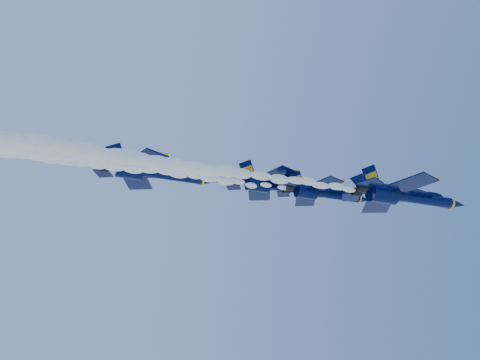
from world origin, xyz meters
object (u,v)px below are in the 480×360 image
object	(u,v)px
jet_lead	(405,196)
jet_third	(278,186)
jet_second	(323,193)
jet_fourth	(153,172)

from	to	relation	value
jet_lead	jet_third	distance (m)	20.20
jet_lead	jet_third	bearing A→B (deg)	136.27
jet_lead	jet_third	xyz separation A→B (m)	(-14.10, 13.49, 5.21)
jet_second	jet_fourth	xyz separation A→B (m)	(-25.11, 11.82, 4.98)
jet_third	jet_fourth	size ratio (longest dim) A/B	0.87
jet_second	jet_fourth	bearing A→B (deg)	154.79
jet_second	jet_third	bearing A→B (deg)	144.90
jet_lead	jet_second	world-z (taller)	jet_second
jet_second	jet_lead	bearing A→B (deg)	-48.78
jet_lead	jet_fourth	size ratio (longest dim) A/B	0.95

